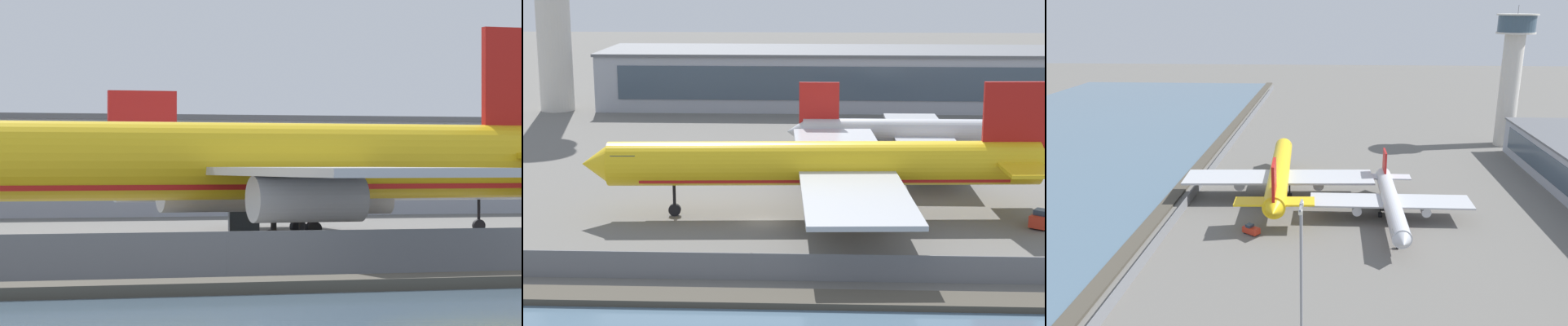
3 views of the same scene
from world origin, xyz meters
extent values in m
plane|color=#66635E|center=(0.00, 0.00, 0.00)|extent=(500.00, 500.00, 0.00)
cube|color=#474238|center=(0.00, -20.50, 0.25)|extent=(320.00, 3.00, 0.50)
cube|color=slate|center=(0.00, -16.00, 1.12)|extent=(280.00, 0.08, 2.23)
cylinder|color=slate|center=(0.00, -16.00, 1.12)|extent=(0.10, 0.10, 2.23)
cylinder|color=yellow|center=(5.73, 2.69, 5.31)|extent=(42.51, 6.64, 4.33)
cone|color=yellow|center=(-16.59, 1.47, 5.31)|extent=(3.04, 4.26, 4.11)
cube|color=#232D3D|center=(-13.71, 1.63, 5.85)|extent=(2.58, 3.81, 1.30)
cube|color=red|center=(5.73, 2.69, 4.11)|extent=(36.12, 5.43, 0.78)
cube|color=#B7BABF|center=(8.40, -7.34, 4.76)|extent=(10.41, 20.80, 0.43)
cube|color=#B7BABF|center=(7.29, 12.95, 4.76)|extent=(10.41, 20.80, 0.43)
cylinder|color=#B7BABF|center=(7.05, -5.79, 3.36)|extent=(6.05, 2.70, 2.38)
cylinder|color=#B7BABF|center=(6.11, 11.26, 3.36)|extent=(6.05, 2.70, 2.38)
cube|color=red|center=(24.33, 3.71, 9.64)|extent=(6.37, 0.87, 7.36)
cube|color=yellow|center=(24.54, -0.01, 5.63)|extent=(4.63, 7.67, 0.35)
cube|color=yellow|center=(24.13, 7.43, 5.63)|extent=(4.63, 7.67, 0.35)
cylinder|color=black|center=(-9.06, 1.88, 1.87)|extent=(0.30, 0.30, 2.53)
cylinder|color=black|center=(-9.06, 1.88, 0.61)|extent=(1.24, 0.54, 1.21)
cylinder|color=black|center=(8.82, 0.58, 1.87)|extent=(0.35, 0.35, 2.53)
cylinder|color=black|center=(8.82, 0.58, 0.61)|extent=(1.45, 1.05, 1.39)
cylinder|color=black|center=(8.57, 5.12, 1.87)|extent=(0.35, 0.35, 2.53)
cylinder|color=black|center=(8.57, 5.12, 0.61)|extent=(1.45, 1.05, 1.39)
cylinder|color=silver|center=(19.61, 25.84, 4.11)|extent=(32.90, 3.58, 3.35)
cone|color=silver|center=(2.26, 25.72, 4.11)|extent=(2.20, 3.03, 3.02)
cube|color=#B21919|center=(19.61, 25.84, 3.18)|extent=(27.96, 2.87, 0.60)
cube|color=#B7BABF|center=(17.92, 33.71, 3.69)|extent=(7.34, 15.83, 0.34)
cube|color=#B7BABF|center=(18.02, 17.93, 3.69)|extent=(7.34, 15.83, 0.34)
cylinder|color=#B7BABF|center=(18.91, 32.46, 2.60)|extent=(4.61, 1.87, 1.84)
cylinder|color=#B7BABF|center=(19.00, 19.20, 2.60)|extent=(4.61, 1.87, 1.84)
cube|color=#B21919|center=(5.15, 25.74, 7.46)|extent=(4.93, 0.44, 5.70)
cube|color=silver|center=(5.13, 28.63, 4.36)|extent=(3.33, 5.81, 0.27)
cube|color=silver|center=(5.17, 22.84, 4.36)|extent=(3.33, 5.81, 0.27)
cylinder|color=black|center=(31.12, 25.91, 1.45)|extent=(0.23, 0.23, 1.96)
cylinder|color=black|center=(31.12, 25.91, 0.47)|extent=(0.94, 0.38, 0.94)
cylinder|color=black|center=(17.30, 27.58, 1.45)|extent=(0.27, 0.27, 1.96)
cylinder|color=black|center=(17.30, 27.58, 0.47)|extent=(1.08, 0.76, 1.08)
cylinder|color=black|center=(17.33, 24.06, 1.45)|extent=(0.27, 0.27, 1.96)
cylinder|color=black|center=(17.33, 24.06, 0.47)|extent=(1.08, 0.76, 1.08)
cube|color=red|center=(26.50, -0.47, 0.75)|extent=(3.12, 3.55, 1.11)
cube|color=#283847|center=(26.28, -0.80, 1.55)|extent=(1.69, 1.65, 0.50)
cylinder|color=black|center=(25.38, -0.91, 0.35)|extent=(0.57, 0.70, 0.70)
cylinder|color=black|center=(26.50, 0.73, 0.35)|extent=(0.57, 0.70, 0.70)
cube|color=#1E2328|center=(12.65, 26.00, 1.27)|extent=(3.29, 5.55, 2.07)
cube|color=#283847|center=(13.09, 27.77, 1.66)|extent=(2.21, 1.59, 0.83)
cube|color=orange|center=(12.65, 26.00, 2.40)|extent=(1.14, 0.74, 0.16)
cylinder|color=black|center=(12.14, 27.79, 0.42)|extent=(0.41, 0.87, 0.84)
cylinder|color=black|center=(13.94, 27.34, 0.42)|extent=(0.41, 0.87, 0.84)
cylinder|color=black|center=(11.36, 24.66, 0.42)|extent=(0.41, 0.87, 0.84)
cylinder|color=black|center=(13.17, 24.21, 0.42)|extent=(0.41, 0.87, 0.84)
cylinder|color=beige|center=(-39.90, 65.75, 16.34)|extent=(5.72, 5.72, 32.67)
cube|color=#9EA3AD|center=(17.84, 73.99, 4.70)|extent=(101.34, 20.87, 9.41)
cube|color=#3D4C5B|center=(17.84, 63.47, 5.17)|extent=(93.23, 0.16, 5.64)
cube|color=#5B5E63|center=(17.84, 73.99, 9.66)|extent=(101.94, 21.47, 0.50)
camera|label=1|loc=(-17.29, -79.67, 5.20)|focal=105.00mm
camera|label=2|loc=(5.31, -80.81, 24.16)|focal=60.00mm
camera|label=3|loc=(111.82, 14.55, 40.67)|focal=35.00mm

